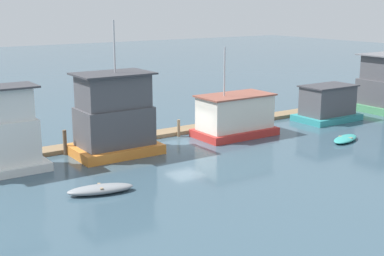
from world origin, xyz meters
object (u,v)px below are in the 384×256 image
mooring_post_near_right (179,128)px  mooring_post_far_right (65,142)px  houseboat_red (235,116)px  houseboat_teal (327,104)px  dinghy_grey (100,189)px  dinghy_teal (345,139)px  houseboat_orange (114,117)px

mooring_post_near_right → mooring_post_far_right: (-9.43, 0.00, 0.21)m
houseboat_red → mooring_post_near_right: 4.60m
mooring_post_far_right → houseboat_teal: bearing=-5.8°
dinghy_grey → dinghy_teal: 20.54m
houseboat_orange → mooring_post_near_right: bearing=14.5°
dinghy_grey → dinghy_teal: size_ratio=1.10×
houseboat_teal → dinghy_teal: bearing=-127.0°
mooring_post_near_right → mooring_post_far_right: size_ratio=0.77×
houseboat_teal → dinghy_grey: bearing=-166.2°
houseboat_teal → dinghy_grey: 25.83m
houseboat_teal → mooring_post_far_right: houseboat_teal is taller
houseboat_red → dinghy_teal: size_ratio=2.03×
houseboat_red → houseboat_teal: (10.50, -0.16, -0.11)m
houseboat_orange → dinghy_grey: size_ratio=2.40×
houseboat_teal → mooring_post_near_right: 14.62m
houseboat_teal → mooring_post_near_right: (-14.40, 2.42, -0.80)m
houseboat_red → houseboat_orange: bearing=176.6°
houseboat_orange → dinghy_grey: houseboat_orange is taller
dinghy_grey → mooring_post_far_right: size_ratio=2.17×
dinghy_grey → mooring_post_far_right: mooring_post_far_right is taller
houseboat_teal → dinghy_teal: size_ratio=1.60×
dinghy_grey → houseboat_teal: bearing=13.8°
dinghy_grey → mooring_post_near_right: (10.67, 8.57, 0.43)m
houseboat_orange → houseboat_red: size_ratio=1.31×
houseboat_orange → dinghy_teal: 17.77m
mooring_post_near_right → mooring_post_far_right: bearing=180.0°
dinghy_grey → mooring_post_far_right: 8.68m
mooring_post_near_right → mooring_post_far_right: mooring_post_far_right is taller
dinghy_teal → mooring_post_far_right: size_ratio=1.97×
houseboat_orange → houseboat_teal: size_ratio=1.66×
houseboat_orange → mooring_post_far_right: 3.87m
houseboat_orange → dinghy_grey: (-4.29, -6.93, -2.36)m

